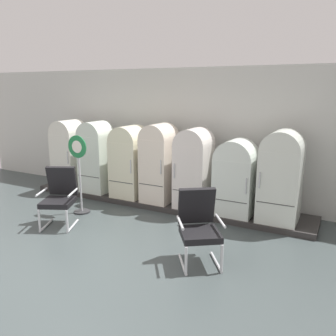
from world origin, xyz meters
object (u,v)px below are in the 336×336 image
Objects in this scene: refrigerator_3 at (159,160)px; refrigerator_4 at (194,166)px; refrigerator_0 at (70,152)px; refrigerator_6 at (281,174)px; armchair_left at (60,194)px; refrigerator_1 at (96,155)px; armchair_right at (199,224)px; sign_stand at (80,176)px; refrigerator_5 at (236,176)px; refrigerator_2 at (130,159)px.

refrigerator_3 is 0.78m from refrigerator_4.
refrigerator_6 reaches higher than refrigerator_0.
armchair_left is (-1.83, -1.74, -0.37)m from refrigerator_4.
armchair_right is (3.26, -1.81, -0.38)m from refrigerator_1.
refrigerator_1 is 1.82m from armchair_left.
refrigerator_6 is (1.64, 0.02, 0.03)m from refrigerator_4.
sign_stand reaches higher than armchair_right.
refrigerator_0 reaches higher than refrigerator_5.
refrigerator_0 is 1.69m from sign_stand.
refrigerator_2 is 0.73m from refrigerator_3.
refrigerator_3 is 1.62m from sign_stand.
refrigerator_2 is 0.99× the size of sign_stand.
refrigerator_0 is 0.98× the size of refrigerator_3.
refrigerator_3 is 1.15× the size of refrigerator_5.
refrigerator_1 is 4.01m from refrigerator_6.
refrigerator_4 is (3.20, -0.00, -0.01)m from refrigerator_0.
refrigerator_6 is at bearing 0.56° from refrigerator_4.
refrigerator_0 is 1.51× the size of armchair_right.
refrigerator_3 is 2.54m from armchair_right.
refrigerator_3 is 1.63m from refrigerator_5.
refrigerator_4 is 1.49× the size of armchair_left.
refrigerator_3 is (1.59, 0.05, 0.01)m from refrigerator_1.
refrigerator_6 reaches higher than refrigerator_1.
refrigerator_0 is 1.03× the size of refrigerator_2.
refrigerator_0 is 4.04m from refrigerator_5.
refrigerator_2 is at bearing 69.37° from sign_stand.
refrigerator_6 reaches higher than refrigerator_4.
refrigerator_0 is at bearing 128.05° from armchair_left.
armchair_right is at bearing -2.38° from armchair_left.
refrigerator_2 is at bearing 0.57° from refrigerator_0.
refrigerator_5 is (4.04, -0.01, -0.11)m from refrigerator_0.
refrigerator_1 reaches higher than sign_stand.
refrigerator_1 is at bearing 150.90° from armchair_right.
refrigerator_3 reaches higher than sign_stand.
refrigerator_0 is at bearing -179.43° from refrigerator_2.
refrigerator_3 reaches higher than refrigerator_1.
refrigerator_4 is 1.11× the size of refrigerator_5.
refrigerator_3 is 1.54× the size of armchair_right.
refrigerator_3 is (0.73, -0.00, 0.05)m from refrigerator_2.
refrigerator_6 is at bearing -0.04° from refrigerator_2.
refrigerator_0 is 1.00× the size of refrigerator_1.
refrigerator_3 is at bearing 59.03° from armchair_left.
refrigerator_6 is (0.80, 0.03, 0.12)m from refrigerator_5.
refrigerator_0 reaches higher than refrigerator_4.
armchair_left is (1.36, -1.74, -0.38)m from refrigerator_0.
refrigerator_4 is 2.55m from armchair_left.
refrigerator_4 is at bearing 115.59° from armchair_right.
armchair_left is at bearing -72.47° from refrigerator_1.
armchair_left is at bearing -153.20° from refrigerator_6.
refrigerator_1 is at bearing -179.51° from refrigerator_5.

